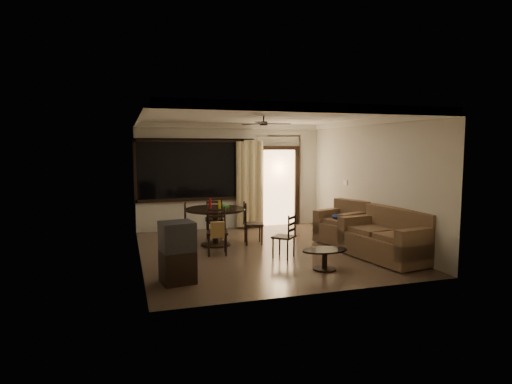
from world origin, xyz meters
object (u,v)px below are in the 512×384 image
object	(u,v)px
dining_chair_east	(253,231)
dining_chair_north	(214,226)
dining_chair_west	(177,233)
dining_chair_south	(217,240)
armchair	(343,226)
coffee_table	(325,256)
side_chair	(284,245)
tv_cabinet	(178,252)
sofa	(389,240)
dining_table	(215,216)

from	to	relation	value
dining_chair_east	dining_chair_north	xyz separation A→B (m)	(-0.69, 0.92, 0.00)
dining_chair_west	dining_chair_south	xyz separation A→B (m)	(0.68, -0.99, 0.02)
dining_chair_west	armchair	distance (m)	3.75
dining_chair_east	dining_chair_west	bearing A→B (deg)	90.00
dining_chair_east	dining_chair_north	size ratio (longest dim) A/B	1.00
armchair	coffee_table	size ratio (longest dim) A/B	1.43
side_chair	tv_cabinet	bearing A→B (deg)	-21.04
dining_chair_north	tv_cabinet	xyz separation A→B (m)	(-1.26, -3.21, 0.22)
dining_chair_south	armchair	distance (m)	3.00
sofa	dining_chair_west	bearing A→B (deg)	139.51
tv_cabinet	side_chair	xyz separation A→B (m)	(2.20, 0.97, -0.24)
side_chair	dining_chair_east	bearing A→B (deg)	-124.49
dining_chair_east	armchair	size ratio (longest dim) A/B	0.79
tv_cabinet	armchair	xyz separation A→B (m)	(3.98, 1.84, -0.11)
dining_chair_south	dining_chair_north	world-z (taller)	same
dining_chair_east	armchair	distance (m)	2.08
dining_chair_east	side_chair	world-z (taller)	dining_chair_east
dining_chair_west	dining_chair_east	xyz separation A→B (m)	(1.65, -0.28, 0.00)
dining_chair_west	dining_chair_south	distance (m)	1.20
dining_table	dining_chair_south	size ratio (longest dim) A/B	1.39
tv_cabinet	coffee_table	world-z (taller)	tv_cabinet
tv_cabinet	side_chair	distance (m)	2.41
dining_chair_west	dining_chair_north	size ratio (longest dim) A/B	1.00
dining_chair_north	coffee_table	xyz separation A→B (m)	(1.32, -3.25, -0.04)
dining_table	tv_cabinet	world-z (taller)	dining_table
sofa	armchair	size ratio (longest dim) A/B	1.58
tv_cabinet	coffee_table	xyz separation A→B (m)	(2.58, -0.04, -0.25)
tv_cabinet	armchair	bearing A→B (deg)	15.64
dining_chair_west	sofa	bearing A→B (deg)	68.27
dining_table	sofa	size ratio (longest dim) A/B	0.69
side_chair	coffee_table	bearing A→B (deg)	66.19
dining_chair_east	coffee_table	distance (m)	2.42
dining_table	dining_chair_west	bearing A→B (deg)	170.36
dining_chair_west	tv_cabinet	world-z (taller)	tv_cabinet
coffee_table	side_chair	bearing A→B (deg)	110.96
dining_table	coffee_table	xyz separation A→B (m)	(1.45, -2.48, -0.40)
dining_table	dining_chair_east	xyz separation A→B (m)	(0.82, -0.14, -0.36)
armchair	side_chair	bearing A→B (deg)	-174.83
dining_chair_south	side_chair	world-z (taller)	dining_chair_south
dining_table	dining_chair_west	xyz separation A→B (m)	(-0.83, 0.14, -0.36)
armchair	dining_chair_north	bearing A→B (deg)	132.22
sofa	side_chair	xyz separation A→B (m)	(-1.90, 0.70, -0.12)
coffee_table	side_chair	distance (m)	1.08
armchair	dining_chair_south	bearing A→B (deg)	163.76
dining_table	sofa	xyz separation A→B (m)	(2.96, -2.18, -0.27)
dining_table	coffee_table	size ratio (longest dim) A/B	1.57
dining_table	dining_chair_south	distance (m)	0.92
dining_chair_north	side_chair	distance (m)	2.43
tv_cabinet	side_chair	world-z (taller)	tv_cabinet
dining_chair_south	sofa	bearing A→B (deg)	-13.46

